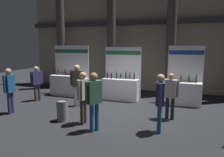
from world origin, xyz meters
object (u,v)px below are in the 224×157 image
(exhibitor_booth_0, at_px, (69,83))
(visitor_9, at_px, (77,82))
(exhibitor_booth_1, at_px, (121,87))
(trash_bin, at_px, (62,111))
(visitor_4, at_px, (160,98))
(visitor_3, at_px, (37,81))
(visitor_2, at_px, (170,92))
(visitor_8, at_px, (9,87))
(visitor_0, at_px, (83,93))
(exhibitor_booth_2, at_px, (184,91))
(visitor_5, at_px, (94,96))

(exhibitor_booth_0, distance_m, visitor_9, 2.10)
(exhibitor_booth_1, relative_size, trash_bin, 3.54)
(visitor_4, bearing_deg, visitor_3, 66.97)
(exhibitor_booth_1, distance_m, trash_bin, 3.57)
(visitor_2, relative_size, visitor_3, 1.01)
(exhibitor_booth_0, relative_size, trash_bin, 3.63)
(visitor_3, height_order, visitor_9, visitor_9)
(visitor_9, bearing_deg, visitor_8, 21.46)
(visitor_2, distance_m, visitor_8, 5.84)
(visitor_9, bearing_deg, visitor_0, 102.47)
(visitor_0, distance_m, visitor_9, 2.12)
(exhibitor_booth_0, xyz_separation_m, visitor_2, (5.11, -1.98, 0.34))
(visitor_4, distance_m, visitor_9, 3.97)
(trash_bin, distance_m, visitor_3, 3.25)
(visitor_4, bearing_deg, visitor_8, 85.24)
(exhibitor_booth_0, xyz_separation_m, exhibitor_booth_2, (5.54, 0.11, -0.02))
(exhibitor_booth_2, xyz_separation_m, visitor_3, (-6.41, -1.51, 0.33))
(exhibitor_booth_1, height_order, visitor_8, exhibitor_booth_1)
(exhibitor_booth_2, distance_m, trash_bin, 5.19)
(visitor_0, distance_m, visitor_4, 2.42)
(visitor_2, distance_m, visitor_4, 1.31)
(exhibitor_booth_0, distance_m, visitor_5, 4.90)
(visitor_8, bearing_deg, exhibitor_booth_0, 170.11)
(exhibitor_booth_0, bearing_deg, visitor_2, -21.13)
(exhibitor_booth_2, bearing_deg, exhibitor_booth_1, -179.04)
(exhibitor_booth_1, xyz_separation_m, exhibitor_booth_2, (2.81, 0.05, 0.00))
(visitor_2, xyz_separation_m, visitor_3, (-5.98, 0.57, -0.03))
(exhibitor_booth_0, bearing_deg, trash_bin, -63.35)
(exhibitor_booth_0, height_order, trash_bin, exhibitor_booth_0)
(visitor_4, bearing_deg, exhibitor_booth_0, 51.16)
(exhibitor_booth_0, height_order, visitor_3, exhibitor_booth_0)
(exhibitor_booth_1, distance_m, visitor_8, 4.73)
(visitor_4, bearing_deg, exhibitor_booth_2, -15.84)
(trash_bin, bearing_deg, visitor_2, 21.74)
(exhibitor_booth_1, distance_m, visitor_0, 3.45)
(exhibitor_booth_0, relative_size, visitor_2, 1.56)
(visitor_5, relative_size, visitor_8, 1.04)
(visitor_4, xyz_separation_m, visitor_9, (-3.59, 1.68, 0.00))
(visitor_3, bearing_deg, visitor_8, -145.99)
(visitor_5, bearing_deg, visitor_3, 89.59)
(exhibitor_booth_2, height_order, visitor_0, exhibitor_booth_2)
(visitor_3, relative_size, visitor_4, 0.91)
(visitor_8, bearing_deg, visitor_4, 90.34)
(trash_bin, height_order, visitor_3, visitor_3)
(exhibitor_booth_2, height_order, visitor_2, exhibitor_booth_2)
(visitor_5, distance_m, visitor_9, 2.82)
(visitor_0, bearing_deg, exhibitor_booth_2, 145.62)
(exhibitor_booth_1, distance_m, visitor_9, 2.21)
(exhibitor_booth_2, height_order, visitor_3, exhibitor_booth_2)
(visitor_8, xyz_separation_m, visitor_9, (1.89, 1.72, 0.03))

